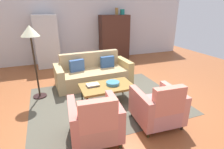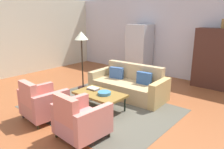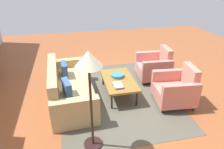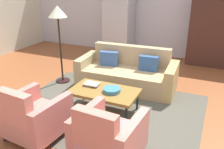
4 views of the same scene
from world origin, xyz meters
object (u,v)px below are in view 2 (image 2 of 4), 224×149
couch (129,86)px  floor_lamp (81,41)px  coffee_table (100,95)px  armchair_left (41,104)px  cabinet (215,59)px  armchair_right (79,121)px  refrigerator (139,50)px  vase_tall (224,24)px  book_stack (93,88)px  fruit_bowl (104,93)px

couch → floor_lamp: 1.91m
coffee_table → armchair_left: armchair_left is taller
armchair_left → cabinet: size_ratio=0.49×
armchair_right → refrigerator: size_ratio=0.48×
couch → coffee_table: couch is taller
armchair_right → floor_lamp: size_ratio=0.51×
vase_tall → refrigerator: 2.94m
armchair_right → refrigerator: (-1.71, 4.50, 0.58)m
coffee_table → book_stack: size_ratio=3.97×
vase_tall → refrigerator: size_ratio=0.14×
book_stack → floor_lamp: (-1.17, 0.72, 1.01)m
floor_lamp → cabinet: bearing=41.1°
couch → armchair_left: bearing=73.1°
couch → refrigerator: bearing=-65.2°
couch → floor_lamp: (-1.47, -0.38, 1.16)m
book_stack → floor_lamp: floor_lamp is taller
cabinet → vase_tall: vase_tall is taller
cabinet → refrigerator: (-2.66, -0.10, 0.03)m
armchair_left → vase_tall: size_ratio=3.28×
coffee_table → armchair_left: (-0.61, -1.17, -0.03)m
armchair_right → book_stack: armchair_right is taller
armchair_left → floor_lamp: 2.42m
coffee_table → floor_lamp: bearing=151.2°
book_stack → cabinet: size_ratio=0.17×
fruit_bowl → cabinet: 3.74m
cabinet → fruit_bowl: bearing=-112.1°
book_stack → floor_lamp: size_ratio=0.18×
vase_tall → book_stack: bearing=-120.2°
couch → refrigerator: size_ratio=1.16×
armchair_left → fruit_bowl: bearing=62.3°
fruit_bowl → coffee_table: bearing=180.0°
coffee_table → vase_tall: vase_tall is taller
couch → armchair_right: (0.60, -2.35, 0.06)m
book_stack → vase_tall: size_ratio=1.13×
floor_lamp → book_stack: bearing=-31.7°
armchair_right → refrigerator: 4.85m
book_stack → cabinet: cabinet is taller
coffee_table → armchair_left: 1.31m
floor_lamp → coffee_table: bearing=-28.8°
couch → floor_lamp: floor_lamp is taller
fruit_bowl → book_stack: bearing=168.7°
armchair_left → armchair_right: 1.20m
vase_tall → armchair_left: bearing=-116.0°
cabinet → book_stack: bearing=-118.9°
fruit_bowl → armchair_left: bearing=-122.8°
couch → fruit_bowl: (0.15, -1.19, 0.15)m
coffee_table → cabinet: 3.81m
vase_tall → cabinet: bearing=177.3°
floor_lamp → armchair_right: bearing=-43.7°
coffee_table → refrigerator: 3.56m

